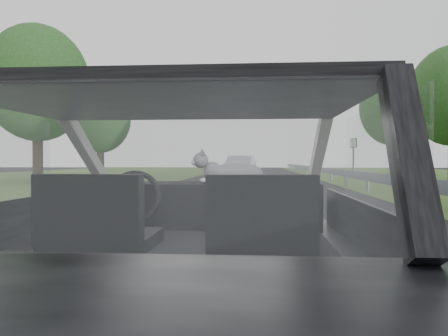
% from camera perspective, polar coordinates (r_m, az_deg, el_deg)
% --- Properties ---
extents(subject_car, '(1.80, 4.00, 1.45)m').
position_cam_1_polar(subject_car, '(2.43, -4.73, -9.17)').
color(subject_car, black).
rests_on(subject_car, ground).
extents(dashboard, '(1.58, 0.45, 0.30)m').
position_cam_1_polar(dashboard, '(3.03, -2.85, -4.77)').
color(dashboard, black).
rests_on(dashboard, subject_car).
extents(driver_seat, '(0.50, 0.72, 0.42)m').
position_cam_1_polar(driver_seat, '(2.23, -16.21, -6.09)').
color(driver_seat, black).
rests_on(driver_seat, subject_car).
extents(passenger_seat, '(0.50, 0.72, 0.42)m').
position_cam_1_polar(passenger_seat, '(2.09, 4.94, -6.54)').
color(passenger_seat, black).
rests_on(passenger_seat, subject_car).
extents(steering_wheel, '(0.36, 0.36, 0.04)m').
position_cam_1_polar(steering_wheel, '(2.81, -11.75, -3.80)').
color(steering_wheel, black).
rests_on(steering_wheel, dashboard).
extents(cat, '(0.54, 0.27, 0.23)m').
position_cam_1_polar(cat, '(2.99, 1.36, -0.51)').
color(cat, slate).
rests_on(cat, dashboard).
extents(guardrail, '(0.05, 90.00, 0.32)m').
position_cam_1_polar(guardrail, '(12.98, 21.98, -1.62)').
color(guardrail, slate).
rests_on(guardrail, ground).
extents(other_car, '(2.32, 4.65, 1.47)m').
position_cam_1_polar(other_car, '(28.22, 2.09, 0.13)').
color(other_car, silver).
rests_on(other_car, ground).
extents(highway_sign, '(0.31, 1.04, 2.60)m').
position_cam_1_polar(highway_sign, '(29.62, 16.53, 1.23)').
color(highway_sign, '#0E681D').
rests_on(highway_sign, ground).
extents(tree_3, '(6.69, 6.69, 9.12)m').
position_cam_1_polar(tree_3, '(42.10, 21.30, 5.56)').
color(tree_3, '#1F4518').
rests_on(tree_3, ground).
extents(tree_5, '(5.73, 5.73, 7.87)m').
position_cam_1_polar(tree_5, '(24.48, -23.19, 7.43)').
color(tree_5, '#1F4518').
rests_on(tree_5, ground).
extents(tree_6, '(5.32, 5.32, 6.14)m').
position_cam_1_polar(tree_6, '(30.56, -15.85, 4.54)').
color(tree_6, '#1F4518').
rests_on(tree_6, ground).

